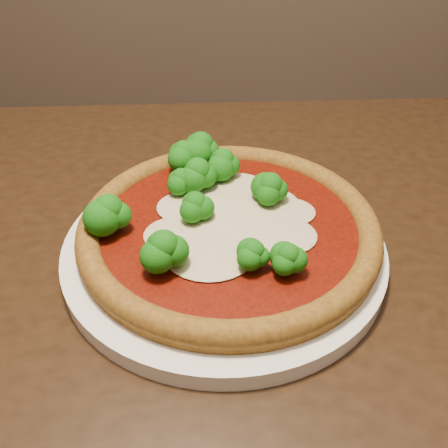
{
  "coord_description": "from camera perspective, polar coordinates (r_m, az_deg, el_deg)",
  "views": [
    {
      "loc": [
        -0.12,
        -0.33,
        1.09
      ],
      "look_at": [
        -0.13,
        0.06,
        0.79
      ],
      "focal_mm": 40.0,
      "sensor_mm": 36.0,
      "label": 1
    }
  ],
  "objects": [
    {
      "name": "dining_table",
      "position": [
        0.55,
        -8.05,
        -15.75
      ],
      "size": [
        1.16,
        0.95,
        0.75
      ],
      "rotation": [
        0.0,
        0.0,
        0.07
      ],
      "color": "black",
      "rests_on": "floor"
    },
    {
      "name": "plate",
      "position": [
        0.51,
        0.0,
        -2.74
      ],
      "size": [
        0.33,
        0.33,
        0.02
      ],
      "primitive_type": "cylinder",
      "color": "white",
      "rests_on": "dining_table"
    },
    {
      "name": "pizza",
      "position": [
        0.51,
        -0.06,
        0.47
      ],
      "size": [
        0.31,
        0.31,
        0.06
      ],
      "rotation": [
        0.0,
        0.0,
        0.14
      ],
      "color": "brown",
      "rests_on": "plate"
    }
  ]
}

